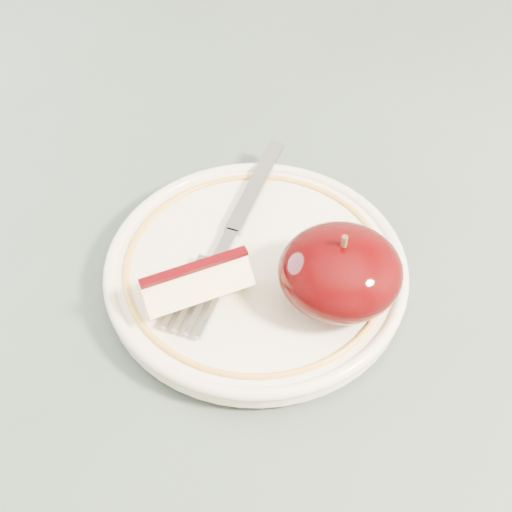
{
  "coord_description": "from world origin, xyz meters",
  "views": [
    {
      "loc": [
        -0.0,
        -0.28,
        1.14
      ],
      "look_at": [
        0.01,
        0.04,
        0.78
      ],
      "focal_mm": 50.0,
      "sensor_mm": 36.0,
      "label": 1
    }
  ],
  "objects_px": {
    "plate": "(256,269)",
    "apple_half": "(340,272)",
    "table": "(247,392)",
    "fork": "(232,233)"
  },
  "relations": [
    {
      "from": "table",
      "to": "apple_half",
      "type": "height_order",
      "value": "apple_half"
    },
    {
      "from": "table",
      "to": "plate",
      "type": "relative_size",
      "value": 4.26
    },
    {
      "from": "plate",
      "to": "fork",
      "type": "bearing_deg",
      "value": 121.75
    },
    {
      "from": "plate",
      "to": "fork",
      "type": "xyz_separation_m",
      "value": [
        -0.02,
        0.03,
        0.01
      ]
    },
    {
      "from": "table",
      "to": "plate",
      "type": "distance_m",
      "value": 0.11
    },
    {
      "from": "plate",
      "to": "apple_half",
      "type": "distance_m",
      "value": 0.07
    },
    {
      "from": "fork",
      "to": "plate",
      "type": "bearing_deg",
      "value": -126.94
    },
    {
      "from": "table",
      "to": "fork",
      "type": "relative_size",
      "value": 4.78
    },
    {
      "from": "plate",
      "to": "apple_half",
      "type": "bearing_deg",
      "value": -27.96
    },
    {
      "from": "plate",
      "to": "table",
      "type": "bearing_deg",
      "value": -102.32
    }
  ]
}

